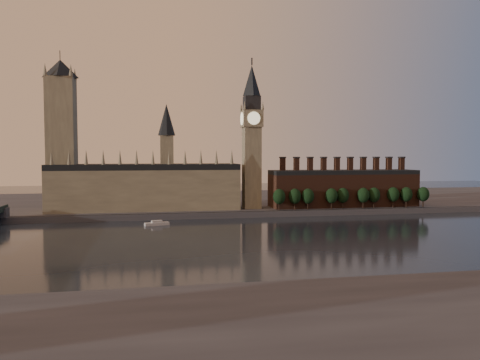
# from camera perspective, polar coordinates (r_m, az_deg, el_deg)

# --- Properties ---
(ground) EXTENTS (900.00, 900.00, 0.00)m
(ground) POSITION_cam_1_polar(r_m,az_deg,el_deg) (229.98, 4.74, -7.61)
(ground) COLOR black
(ground) RESTS_ON ground
(north_bank) EXTENTS (900.00, 182.00, 4.00)m
(north_bank) POSITION_cam_1_polar(r_m,az_deg,el_deg) (402.44, -2.00, -2.65)
(north_bank) COLOR #4E4D53
(north_bank) RESTS_ON ground
(palace_of_westminster) EXTENTS (130.00, 30.30, 74.00)m
(palace_of_westminster) POSITION_cam_1_polar(r_m,az_deg,el_deg) (333.40, -11.36, -0.55)
(palace_of_westminster) COLOR gray
(palace_of_westminster) RESTS_ON north_bank
(victoria_tower) EXTENTS (24.00, 24.00, 108.00)m
(victoria_tower) POSITION_cam_1_polar(r_m,az_deg,el_deg) (338.49, -20.93, 5.70)
(victoria_tower) COLOR gray
(victoria_tower) RESTS_ON north_bank
(big_ben) EXTENTS (15.00, 15.00, 107.00)m
(big_ben) POSITION_cam_1_polar(r_m,az_deg,el_deg) (335.44, 1.44, 5.55)
(big_ben) COLOR gray
(big_ben) RESTS_ON north_bank
(chimney_block) EXTENTS (110.00, 25.00, 37.00)m
(chimney_block) POSITION_cam_1_polar(r_m,az_deg,el_deg) (357.33, 12.47, -0.92)
(chimney_block) COLOR #4A291C
(chimney_block) RESTS_ON north_bank
(embankment_tree_0) EXTENTS (8.60, 8.60, 14.88)m
(embankment_tree_0) POSITION_cam_1_polar(r_m,az_deg,el_deg) (325.08, 4.80, -2.03)
(embankment_tree_0) COLOR black
(embankment_tree_0) RESTS_ON north_bank
(embankment_tree_1) EXTENTS (8.60, 8.60, 14.88)m
(embankment_tree_1) POSITION_cam_1_polar(r_m,az_deg,el_deg) (328.83, 6.71, -1.98)
(embankment_tree_1) COLOR black
(embankment_tree_1) RESTS_ON north_bank
(embankment_tree_2) EXTENTS (8.60, 8.60, 14.88)m
(embankment_tree_2) POSITION_cam_1_polar(r_m,az_deg,el_deg) (330.84, 8.28, -1.96)
(embankment_tree_2) COLOR black
(embankment_tree_2) RESTS_ON north_bank
(embankment_tree_3) EXTENTS (8.60, 8.60, 14.88)m
(embankment_tree_3) POSITION_cam_1_polar(r_m,az_deg,el_deg) (336.64, 11.10, -1.90)
(embankment_tree_3) COLOR black
(embankment_tree_3) RESTS_ON north_bank
(embankment_tree_4) EXTENTS (8.60, 8.60, 14.88)m
(embankment_tree_4) POSITION_cam_1_polar(r_m,az_deg,el_deg) (341.79, 12.44, -1.84)
(embankment_tree_4) COLOR black
(embankment_tree_4) RESTS_ON north_bank
(embankment_tree_5) EXTENTS (8.60, 8.60, 14.88)m
(embankment_tree_5) POSITION_cam_1_polar(r_m,az_deg,el_deg) (346.50, 14.80, -1.80)
(embankment_tree_5) COLOR black
(embankment_tree_5) RESTS_ON north_bank
(embankment_tree_6) EXTENTS (8.60, 8.60, 14.88)m
(embankment_tree_6) POSITION_cam_1_polar(r_m,az_deg,el_deg) (351.46, 16.02, -1.75)
(embankment_tree_6) COLOR black
(embankment_tree_6) RESTS_ON north_bank
(embankment_tree_7) EXTENTS (8.60, 8.60, 14.88)m
(embankment_tree_7) POSITION_cam_1_polar(r_m,az_deg,el_deg) (358.86, 18.18, -1.69)
(embankment_tree_7) COLOR black
(embankment_tree_7) RESTS_ON north_bank
(embankment_tree_8) EXTENTS (8.60, 8.60, 14.88)m
(embankment_tree_8) POSITION_cam_1_polar(r_m,az_deg,el_deg) (362.61, 19.62, -1.66)
(embankment_tree_8) COLOR black
(embankment_tree_8) RESTS_ON north_bank
(embankment_tree_9) EXTENTS (8.60, 8.60, 14.88)m
(embankment_tree_9) POSITION_cam_1_polar(r_m,az_deg,el_deg) (368.78, 21.43, -1.62)
(embankment_tree_9) COLOR black
(embankment_tree_9) RESTS_ON north_bank
(river_boat) EXTENTS (15.27, 7.49, 2.94)m
(river_boat) POSITION_cam_1_polar(r_m,az_deg,el_deg) (287.80, -10.10, -5.23)
(river_boat) COLOR silver
(river_boat) RESTS_ON ground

